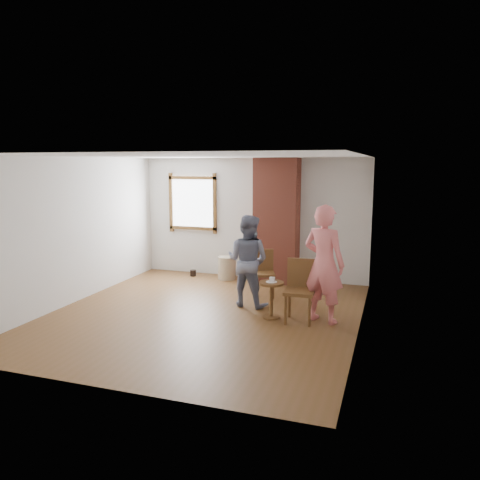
{
  "coord_description": "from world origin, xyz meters",
  "views": [
    {
      "loc": [
        2.93,
        -6.91,
        2.49
      ],
      "look_at": [
        0.36,
        0.8,
        1.15
      ],
      "focal_mm": 35.0,
      "sensor_mm": 36.0,
      "label": 1
    }
  ],
  "objects_px": {
    "dining_chair_left": "(263,270)",
    "dining_chair_right": "(300,287)",
    "side_table": "(271,294)",
    "stoneware_crock": "(227,268)",
    "man": "(248,261)",
    "person_pink": "(324,264)"
  },
  "relations": [
    {
      "from": "dining_chair_left",
      "to": "dining_chair_right",
      "type": "height_order",
      "value": "dining_chair_right"
    },
    {
      "from": "dining_chair_left",
      "to": "man",
      "type": "distance_m",
      "value": 0.75
    },
    {
      "from": "person_pink",
      "to": "side_table",
      "type": "bearing_deg",
      "value": 26.73
    },
    {
      "from": "stoneware_crock",
      "to": "person_pink",
      "type": "xyz_separation_m",
      "value": [
        2.39,
        -2.12,
        0.69
      ]
    },
    {
      "from": "man",
      "to": "person_pink",
      "type": "bearing_deg",
      "value": 171.33
    },
    {
      "from": "dining_chair_left",
      "to": "side_table",
      "type": "xyz_separation_m",
      "value": [
        0.48,
        -1.21,
        -0.09
      ]
    },
    {
      "from": "dining_chair_left",
      "to": "dining_chair_right",
      "type": "xyz_separation_m",
      "value": [
        0.94,
        -1.18,
        0.06
      ]
    },
    {
      "from": "dining_chair_left",
      "to": "person_pink",
      "type": "relative_size",
      "value": 0.47
    },
    {
      "from": "stoneware_crock",
      "to": "side_table",
      "type": "distance_m",
      "value": 2.73
    },
    {
      "from": "man",
      "to": "stoneware_crock",
      "type": "bearing_deg",
      "value": -50.1
    },
    {
      "from": "stoneware_crock",
      "to": "dining_chair_left",
      "type": "height_order",
      "value": "dining_chair_left"
    },
    {
      "from": "dining_chair_right",
      "to": "person_pink",
      "type": "xyz_separation_m",
      "value": [
        0.35,
        0.06,
        0.38
      ]
    },
    {
      "from": "dining_chair_right",
      "to": "person_pink",
      "type": "height_order",
      "value": "person_pink"
    },
    {
      "from": "stoneware_crock",
      "to": "person_pink",
      "type": "height_order",
      "value": "person_pink"
    },
    {
      "from": "dining_chair_left",
      "to": "person_pink",
      "type": "xyz_separation_m",
      "value": [
        1.29,
        -1.11,
        0.44
      ]
    },
    {
      "from": "dining_chair_left",
      "to": "person_pink",
      "type": "bearing_deg",
      "value": -62.07
    },
    {
      "from": "stoneware_crock",
      "to": "dining_chair_left",
      "type": "bearing_deg",
      "value": -42.6
    },
    {
      "from": "dining_chair_right",
      "to": "person_pink",
      "type": "bearing_deg",
      "value": 6.72
    },
    {
      "from": "man",
      "to": "dining_chair_right",
      "type": "bearing_deg",
      "value": 163.08
    },
    {
      "from": "stoneware_crock",
      "to": "man",
      "type": "bearing_deg",
      "value": -59.15
    },
    {
      "from": "dining_chair_right",
      "to": "man",
      "type": "relative_size",
      "value": 0.61
    },
    {
      "from": "dining_chair_right",
      "to": "side_table",
      "type": "height_order",
      "value": "dining_chair_right"
    }
  ]
}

